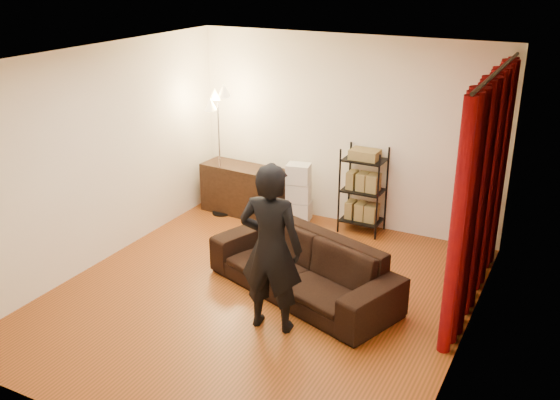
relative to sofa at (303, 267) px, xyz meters
The scene contains 14 objects.
floor 0.60m from the sofa, 144.34° to the right, with size 5.00×5.00×0.00m, color #934018.
ceiling 2.41m from the sofa, 144.34° to the right, with size 5.00×5.00×0.00m, color white.
wall_back 2.47m from the sofa, 100.22° to the left, with size 5.00×5.00×0.00m, color white.
wall_front 2.99m from the sofa, 98.15° to the right, with size 5.00×5.00×0.00m, color white.
wall_left 2.85m from the sofa, behind, with size 5.00×5.00×0.00m, color white.
wall_right 2.13m from the sofa, ahead, with size 5.00×5.00×0.00m, color white.
curtain_rod 2.96m from the sofa, 25.59° to the left, with size 0.04×0.04×2.65m, color black.
curtain 2.14m from the sofa, 25.85° to the left, with size 0.22×2.65×2.55m, color #720604, non-canonical shape.
sofa is the anchor object (origin of this frame).
person 0.96m from the sofa, 89.51° to the right, with size 0.66×0.43×1.81m, color black.
media_cabinet 2.57m from the sofa, 135.68° to the left, with size 1.27×0.48×0.74m, color black.
storage_boxes 2.17m from the sofa, 117.11° to the left, with size 0.35×0.28×0.87m, color silver, non-canonical shape.
wire_shelf 2.01m from the sofa, 90.49° to the left, with size 0.56×0.39×1.22m, color black, non-canonical shape.
floor_lamp 2.74m from the sofa, 142.79° to the left, with size 0.34×0.34×1.90m, color silver, non-canonical shape.
Camera 1 is at (3.09, -5.49, 3.63)m, focal length 40.00 mm.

